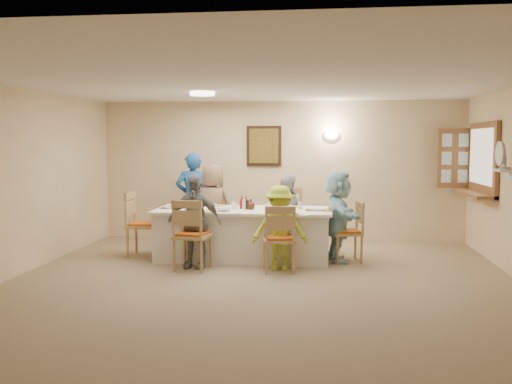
# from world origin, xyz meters

# --- Properties ---
(ground) EXTENTS (7.00, 7.00, 0.00)m
(ground) POSITION_xyz_m (0.00, 0.00, 0.00)
(ground) COLOR #7C654E
(room_walls) EXTENTS (7.00, 7.00, 7.00)m
(room_walls) POSITION_xyz_m (0.00, 0.00, 1.51)
(room_walls) COLOR #DCBA8A
(room_walls) RESTS_ON ground
(wall_picture) EXTENTS (0.62, 0.05, 0.72)m
(wall_picture) POSITION_xyz_m (-0.30, 3.46, 1.70)
(wall_picture) COLOR black
(wall_picture) RESTS_ON room_walls
(wall_sconce) EXTENTS (0.26, 0.09, 0.18)m
(wall_sconce) POSITION_xyz_m (0.90, 3.44, 1.90)
(wall_sconce) COLOR white
(wall_sconce) RESTS_ON room_walls
(ceiling_light) EXTENTS (0.36, 0.36, 0.05)m
(ceiling_light) POSITION_xyz_m (-1.00, 1.50, 2.47)
(ceiling_light) COLOR white
(ceiling_light) RESTS_ON room_walls
(serving_hatch) EXTENTS (0.06, 1.50, 1.15)m
(serving_hatch) POSITION_xyz_m (3.21, 2.40, 1.50)
(serving_hatch) COLOR brown
(serving_hatch) RESTS_ON room_walls
(hatch_sill) EXTENTS (0.30, 1.50, 0.05)m
(hatch_sill) POSITION_xyz_m (3.09, 2.40, 0.97)
(hatch_sill) COLOR brown
(hatch_sill) RESTS_ON room_walls
(shutter_door) EXTENTS (0.55, 0.04, 1.00)m
(shutter_door) POSITION_xyz_m (2.95, 3.16, 1.50)
(shutter_door) COLOR brown
(shutter_door) RESTS_ON room_walls
(fan_shelf) EXTENTS (0.22, 0.36, 0.03)m
(fan_shelf) POSITION_xyz_m (3.13, 1.05, 1.40)
(fan_shelf) COLOR white
(fan_shelf) RESTS_ON room_walls
(desk_fan) EXTENTS (0.30, 0.30, 0.28)m
(desk_fan) POSITION_xyz_m (3.10, 1.05, 1.55)
(desk_fan) COLOR #A5A5A8
(desk_fan) RESTS_ON fan_shelf
(dining_table) EXTENTS (2.65, 1.12, 0.76)m
(dining_table) POSITION_xyz_m (-0.43, 1.72, 0.38)
(dining_table) COLOR white
(dining_table) RESTS_ON ground
(chair_back_left) EXTENTS (0.52, 0.52, 0.94)m
(chair_back_left) POSITION_xyz_m (-1.03, 2.52, 0.47)
(chair_back_left) COLOR tan
(chair_back_left) RESTS_ON ground
(chair_back_right) EXTENTS (0.55, 0.55, 1.03)m
(chair_back_right) POSITION_xyz_m (0.17, 2.52, 0.51)
(chair_back_right) COLOR tan
(chair_back_right) RESTS_ON ground
(chair_front_left) EXTENTS (0.54, 0.54, 1.00)m
(chair_front_left) POSITION_xyz_m (-1.03, 0.92, 0.50)
(chair_front_left) COLOR tan
(chair_front_left) RESTS_ON ground
(chair_front_right) EXTENTS (0.51, 0.51, 0.93)m
(chair_front_right) POSITION_xyz_m (0.17, 0.92, 0.46)
(chair_front_right) COLOR tan
(chair_front_right) RESTS_ON ground
(chair_left_end) EXTENTS (0.49, 0.49, 1.01)m
(chair_left_end) POSITION_xyz_m (-1.98, 1.72, 0.51)
(chair_left_end) COLOR tan
(chair_left_end) RESTS_ON ground
(chair_right_end) EXTENTS (0.51, 0.51, 0.90)m
(chair_right_end) POSITION_xyz_m (1.12, 1.72, 0.45)
(chair_right_end) COLOR tan
(chair_right_end) RESTS_ON ground
(diner_back_left) EXTENTS (0.85, 0.70, 1.42)m
(diner_back_left) POSITION_xyz_m (-1.03, 2.40, 0.71)
(diner_back_left) COLOR brown
(diner_back_left) RESTS_ON ground
(diner_back_right) EXTENTS (0.72, 0.61, 1.26)m
(diner_back_right) POSITION_xyz_m (0.17, 2.40, 0.63)
(diner_back_right) COLOR silver
(diner_back_right) RESTS_ON ground
(diner_front_left) EXTENTS (0.85, 0.51, 1.33)m
(diner_front_left) POSITION_xyz_m (-1.03, 1.04, 0.66)
(diner_front_left) COLOR gray
(diner_front_left) RESTS_ON ground
(diner_front_right) EXTENTS (0.80, 0.51, 1.17)m
(diner_front_right) POSITION_xyz_m (0.17, 1.04, 0.59)
(diner_front_right) COLOR #B8CF2F
(diner_front_right) RESTS_ON ground
(diner_right_end) EXTENTS (1.39, 0.82, 1.36)m
(diner_right_end) POSITION_xyz_m (0.99, 1.72, 0.68)
(diner_right_end) COLOR #ACE0EA
(diner_right_end) RESTS_ON ground
(caregiver) EXTENTS (0.78, 0.68, 1.59)m
(caregiver) POSITION_xyz_m (-1.48, 2.87, 0.79)
(caregiver) COLOR #1E539C
(caregiver) RESTS_ON ground
(placemat_fl) EXTENTS (0.34, 0.25, 0.01)m
(placemat_fl) POSITION_xyz_m (-1.03, 1.30, 0.76)
(placemat_fl) COLOR #472B19
(placemat_fl) RESTS_ON dining_table
(plate_fl) EXTENTS (0.23, 0.23, 0.01)m
(plate_fl) POSITION_xyz_m (-1.03, 1.30, 0.77)
(plate_fl) COLOR white
(plate_fl) RESTS_ON dining_table
(napkin_fl) EXTENTS (0.15, 0.15, 0.01)m
(napkin_fl) POSITION_xyz_m (-0.85, 1.25, 0.77)
(napkin_fl) COLOR yellow
(napkin_fl) RESTS_ON dining_table
(placemat_fr) EXTENTS (0.36, 0.27, 0.01)m
(placemat_fr) POSITION_xyz_m (0.17, 1.30, 0.76)
(placemat_fr) COLOR #472B19
(placemat_fr) RESTS_ON dining_table
(plate_fr) EXTENTS (0.26, 0.26, 0.02)m
(plate_fr) POSITION_xyz_m (0.17, 1.30, 0.77)
(plate_fr) COLOR white
(plate_fr) RESTS_ON dining_table
(napkin_fr) EXTENTS (0.15, 0.15, 0.01)m
(napkin_fr) POSITION_xyz_m (0.35, 1.25, 0.77)
(napkin_fr) COLOR yellow
(napkin_fr) RESTS_ON dining_table
(placemat_bl) EXTENTS (0.36, 0.27, 0.01)m
(placemat_bl) POSITION_xyz_m (-1.03, 2.14, 0.76)
(placemat_bl) COLOR #472B19
(placemat_bl) RESTS_ON dining_table
(plate_bl) EXTENTS (0.26, 0.26, 0.02)m
(plate_bl) POSITION_xyz_m (-1.03, 2.14, 0.77)
(plate_bl) COLOR white
(plate_bl) RESTS_ON dining_table
(napkin_bl) EXTENTS (0.14, 0.14, 0.01)m
(napkin_bl) POSITION_xyz_m (-0.85, 2.09, 0.77)
(napkin_bl) COLOR yellow
(napkin_bl) RESTS_ON dining_table
(placemat_br) EXTENTS (0.33, 0.24, 0.01)m
(placemat_br) POSITION_xyz_m (0.17, 2.14, 0.76)
(placemat_br) COLOR #472B19
(placemat_br) RESTS_ON dining_table
(plate_br) EXTENTS (0.25, 0.25, 0.02)m
(plate_br) POSITION_xyz_m (0.17, 2.14, 0.77)
(plate_br) COLOR white
(plate_br) RESTS_ON dining_table
(napkin_br) EXTENTS (0.14, 0.14, 0.01)m
(napkin_br) POSITION_xyz_m (0.35, 2.09, 0.77)
(napkin_br) COLOR yellow
(napkin_br) RESTS_ON dining_table
(placemat_le) EXTENTS (0.35, 0.26, 0.01)m
(placemat_le) POSITION_xyz_m (-1.53, 1.72, 0.76)
(placemat_le) COLOR #472B19
(placemat_le) RESTS_ON dining_table
(plate_le) EXTENTS (0.26, 0.26, 0.02)m
(plate_le) POSITION_xyz_m (-1.53, 1.72, 0.77)
(plate_le) COLOR white
(plate_le) RESTS_ON dining_table
(napkin_le) EXTENTS (0.15, 0.15, 0.01)m
(napkin_le) POSITION_xyz_m (-1.35, 1.67, 0.77)
(napkin_le) COLOR yellow
(napkin_le) RESTS_ON dining_table
(placemat_re) EXTENTS (0.36, 0.27, 0.01)m
(placemat_re) POSITION_xyz_m (0.69, 1.72, 0.76)
(placemat_re) COLOR #472B19
(placemat_re) RESTS_ON dining_table
(plate_re) EXTENTS (0.24, 0.24, 0.01)m
(plate_re) POSITION_xyz_m (0.69, 1.72, 0.77)
(plate_re) COLOR white
(plate_re) RESTS_ON dining_table
(napkin_re) EXTENTS (0.13, 0.13, 0.01)m
(napkin_re) POSITION_xyz_m (0.87, 1.67, 0.77)
(napkin_re) COLOR yellow
(napkin_re) RESTS_ON dining_table
(teacup_a) EXTENTS (0.18, 0.18, 0.09)m
(teacup_a) POSITION_xyz_m (-1.22, 1.40, 0.81)
(teacup_a) COLOR white
(teacup_a) RESTS_ON dining_table
(teacup_b) EXTENTS (0.16, 0.16, 0.08)m
(teacup_b) POSITION_xyz_m (-0.07, 2.21, 0.80)
(teacup_b) COLOR white
(teacup_b) RESTS_ON dining_table
(bowl_a) EXTENTS (0.39, 0.39, 0.06)m
(bowl_a) POSITION_xyz_m (-0.68, 1.44, 0.79)
(bowl_a) COLOR white
(bowl_a) RESTS_ON dining_table
(bowl_b) EXTENTS (0.29, 0.29, 0.06)m
(bowl_b) POSITION_xyz_m (-0.04, 1.95, 0.79)
(bowl_b) COLOR white
(bowl_b) RESTS_ON dining_table
(condiment_ketchup) EXTENTS (0.10, 0.10, 0.21)m
(condiment_ketchup) POSITION_xyz_m (-0.45, 1.74, 0.87)
(condiment_ketchup) COLOR #A30D15
(condiment_ketchup) RESTS_ON dining_table
(condiment_brown) EXTENTS (0.13, 0.13, 0.19)m
(condiment_brown) POSITION_xyz_m (-0.40, 1.76, 0.86)
(condiment_brown) COLOR #3E1C10
(condiment_brown) RESTS_ON dining_table
(condiment_malt) EXTENTS (0.14, 0.14, 0.16)m
(condiment_malt) POSITION_xyz_m (-0.31, 1.68, 0.84)
(condiment_malt) COLOR #3E1C10
(condiment_malt) RESTS_ON dining_table
(drinking_glass) EXTENTS (0.07, 0.07, 0.10)m
(drinking_glass) POSITION_xyz_m (-0.58, 1.77, 0.82)
(drinking_glass) COLOR silver
(drinking_glass) RESTS_ON dining_table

